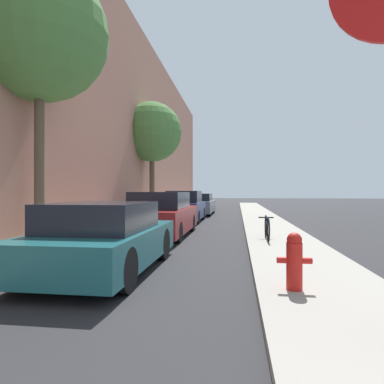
# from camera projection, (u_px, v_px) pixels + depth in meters

# --- Properties ---
(ground_plane) EXTENTS (120.00, 120.00, 0.00)m
(ground_plane) POSITION_uv_depth(u_px,v_px,m) (201.00, 224.00, 14.87)
(ground_plane) COLOR #28282B
(sidewalk_left) EXTENTS (2.00, 52.00, 0.12)m
(sidewalk_left) POSITION_uv_depth(u_px,v_px,m) (139.00, 222.00, 15.26)
(sidewalk_left) COLOR #9E998E
(sidewalk_left) RESTS_ON ground
(sidewalk_right) EXTENTS (2.00, 52.00, 0.12)m
(sidewalk_right) POSITION_uv_depth(u_px,v_px,m) (267.00, 224.00, 14.47)
(sidewalk_right) COLOR #9E998E
(sidewalk_right) RESTS_ON ground
(building_facade_left) EXTENTS (0.70, 52.00, 10.97)m
(building_facade_left) POSITION_uv_depth(u_px,v_px,m) (111.00, 106.00, 15.44)
(building_facade_left) COLOR tan
(building_facade_left) RESTS_ON ground
(parked_car_teal) EXTENTS (1.83, 3.90, 1.29)m
(parked_car_teal) POSITION_uv_depth(u_px,v_px,m) (104.00, 239.00, 6.09)
(parked_car_teal) COLOR black
(parked_car_teal) RESTS_ON ground
(parked_car_red) EXTENTS (1.79, 4.64, 1.47)m
(parked_car_red) POSITION_uv_depth(u_px,v_px,m) (162.00, 215.00, 11.01)
(parked_car_red) COLOR black
(parked_car_red) RESTS_ON ground
(parked_car_navy) EXTENTS (1.70, 3.94, 1.52)m
(parked_car_navy) POSITION_uv_depth(u_px,v_px,m) (185.00, 207.00, 16.29)
(parked_car_navy) COLOR black
(parked_car_navy) RESTS_ON ground
(parked_car_grey) EXTENTS (1.90, 4.67, 1.36)m
(parked_car_grey) POSITION_uv_depth(u_px,v_px,m) (198.00, 204.00, 21.31)
(parked_car_grey) COLOR black
(parked_car_grey) RESTS_ON ground
(street_tree_near) EXTENTS (3.48, 3.48, 7.18)m
(street_tree_near) POSITION_uv_depth(u_px,v_px,m) (39.00, 33.00, 8.40)
(street_tree_near) COLOR brown
(street_tree_near) RESTS_ON sidewalk_left
(street_tree_far) EXTENTS (3.44, 3.44, 6.55)m
(street_tree_far) POSITION_uv_depth(u_px,v_px,m) (152.00, 132.00, 19.07)
(street_tree_far) COLOR brown
(street_tree_far) RESTS_ON sidewalk_left
(fire_hydrant) EXTENTS (0.48, 0.22, 0.80)m
(fire_hydrant) POSITION_uv_depth(u_px,v_px,m) (294.00, 260.00, 4.59)
(fire_hydrant) COLOR red
(fire_hydrant) RESTS_ON sidewalk_right
(bicycle) EXTENTS (0.44, 1.63, 0.66)m
(bicycle) POSITION_uv_depth(u_px,v_px,m) (267.00, 228.00, 9.40)
(bicycle) COLOR black
(bicycle) RESTS_ON sidewalk_right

